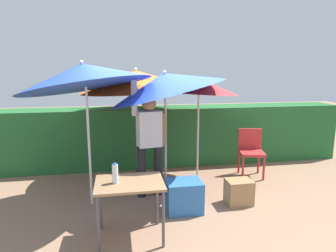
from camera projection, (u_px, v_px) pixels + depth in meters
ground_plane at (171, 197)px, 4.74m from camera, size 24.00×24.00×0.00m
hedge_row at (157, 136)px, 6.27m from camera, size 8.00×0.70×1.22m
umbrella_rainbow at (136, 80)px, 5.39m from camera, size 2.08×2.06×2.05m
umbrella_orange at (165, 83)px, 4.62m from camera, size 1.92×1.88×2.24m
umbrella_yellow at (199, 86)px, 5.25m from camera, size 1.42×1.41×1.90m
umbrella_navy at (84, 75)px, 4.10m from camera, size 1.92×1.89×2.34m
person_vendor at (149, 139)px, 4.63m from camera, size 0.56×0.27×1.88m
chair_plastic at (251, 149)px, 5.61m from camera, size 0.52×0.52×0.89m
cooler_box at (184, 196)px, 4.23m from camera, size 0.50×0.40×0.45m
crate_cardboard at (239, 192)px, 4.46m from camera, size 0.38×0.30×0.38m
folding_table at (130, 189)px, 3.48m from camera, size 0.80×0.60×0.72m
bottle_water at (115, 174)px, 3.40m from camera, size 0.07×0.07×0.24m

